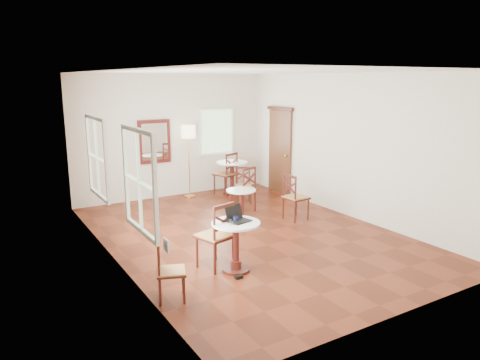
% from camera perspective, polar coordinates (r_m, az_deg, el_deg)
% --- Properties ---
extents(ground, '(7.00, 7.00, 0.00)m').
position_cam_1_polar(ground, '(8.64, 1.04, -6.86)').
color(ground, '#5C210F').
rests_on(ground, ground).
extents(room_shell, '(5.02, 7.02, 3.01)m').
position_cam_1_polar(room_shell, '(8.41, -0.26, 5.85)').
color(room_shell, silver).
rests_on(room_shell, ground).
extents(cafe_table_near, '(0.74, 0.74, 0.78)m').
position_cam_1_polar(cafe_table_near, '(6.92, -0.52, -7.66)').
color(cafe_table_near, '#491A12').
rests_on(cafe_table_near, ground).
extents(cafe_table_mid, '(0.61, 0.61, 0.65)m').
position_cam_1_polar(cafe_table_mid, '(9.39, 0.13, -2.70)').
color(cafe_table_mid, '#491A12').
rests_on(cafe_table_mid, ground).
extents(cafe_table_back, '(0.79, 0.79, 0.83)m').
position_cam_1_polar(cafe_table_back, '(11.50, -1.01, 0.73)').
color(cafe_table_back, '#491A12').
rests_on(cafe_table_back, ground).
extents(chair_near_a, '(0.60, 0.60, 1.05)m').
position_cam_1_polar(chair_near_a, '(7.03, -3.00, -6.96)').
color(chair_near_a, '#491A12').
rests_on(chair_near_a, ground).
extents(chair_near_b, '(0.49, 0.49, 0.82)m').
position_cam_1_polar(chair_near_b, '(6.15, -8.83, -11.20)').
color(chair_near_b, '#491A12').
rests_on(chair_near_b, ground).
extents(chair_mid_a, '(0.58, 0.58, 1.02)m').
position_cam_1_polar(chair_mid_a, '(9.97, 0.46, -1.16)').
color(chair_mid_a, '#491A12').
rests_on(chair_mid_a, ground).
extents(chair_mid_b, '(0.48, 0.48, 0.97)m').
position_cam_1_polar(chair_mid_b, '(9.46, 6.90, -2.15)').
color(chair_mid_b, '#491A12').
rests_on(chair_mid_b, ground).
extents(chair_back_a, '(0.64, 0.64, 1.08)m').
position_cam_1_polar(chair_back_a, '(11.47, -1.70, 0.82)').
color(chair_back_a, '#491A12').
rests_on(chair_back_a, ground).
extents(chair_back_b, '(0.52, 0.52, 0.84)m').
position_cam_1_polar(chair_back_b, '(10.72, 0.41, -0.68)').
color(chair_back_b, '#491A12').
rests_on(chair_back_b, ground).
extents(floor_lamp, '(0.35, 0.35, 1.78)m').
position_cam_1_polar(floor_lamp, '(11.13, -6.49, 5.45)').
color(floor_lamp, '#BF8C3F').
rests_on(floor_lamp, ground).
extents(laptop, '(0.38, 0.34, 0.23)m').
position_cam_1_polar(laptop, '(6.87, -0.38, -4.69)').
color(laptop, black).
rests_on(laptop, cafe_table_near).
extents(mouse, '(0.09, 0.07, 0.03)m').
position_cam_1_polar(mouse, '(6.97, -1.14, -4.79)').
color(mouse, black).
rests_on(mouse, cafe_table_near).
extents(navy_mug, '(0.11, 0.07, 0.09)m').
position_cam_1_polar(navy_mug, '(6.83, -0.54, -4.92)').
color(navy_mug, black).
rests_on(navy_mug, cafe_table_near).
extents(water_glass, '(0.05, 0.05, 0.09)m').
position_cam_1_polar(water_glass, '(6.68, -1.18, -5.30)').
color(water_glass, white).
rests_on(water_glass, cafe_table_near).
extents(power_adapter, '(0.11, 0.07, 0.05)m').
position_cam_1_polar(power_adapter, '(6.84, -0.16, -12.08)').
color(power_adapter, black).
rests_on(power_adapter, ground).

